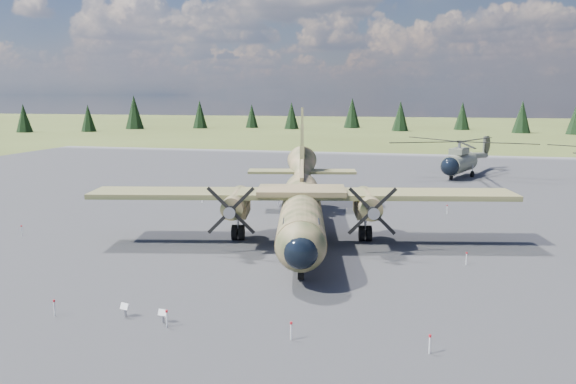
# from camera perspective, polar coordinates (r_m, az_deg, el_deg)

# --- Properties ---
(ground) EXTENTS (500.00, 500.00, 0.00)m
(ground) POSITION_cam_1_polar(r_m,az_deg,el_deg) (40.28, -6.57, -5.79)
(ground) COLOR #52612B
(ground) RESTS_ON ground
(apron) EXTENTS (120.00, 120.00, 0.04)m
(apron) POSITION_cam_1_polar(r_m,az_deg,el_deg) (49.52, -2.68, -2.78)
(apron) COLOR slate
(apron) RESTS_ON ground
(transport_plane) EXTENTS (30.90, 27.75, 10.20)m
(transport_plane) POSITION_cam_1_polar(r_m,az_deg,el_deg) (42.33, 1.39, -0.89)
(transport_plane) COLOR #374022
(transport_plane) RESTS_ON ground
(helicopter_near) EXTENTS (25.12, 25.12, 4.92)m
(helicopter_near) POSITION_cam_1_polar(r_m,az_deg,el_deg) (77.61, 17.11, 3.99)
(helicopter_near) COLOR slate
(helicopter_near) RESTS_ON ground
(info_placard_left) EXTENTS (0.50, 0.30, 0.73)m
(info_placard_left) POSITION_cam_1_polar(r_m,az_deg,el_deg) (29.26, -16.25, -11.23)
(info_placard_left) COLOR gray
(info_placard_left) RESTS_ON ground
(info_placard_right) EXTENTS (0.46, 0.24, 0.69)m
(info_placard_right) POSITION_cam_1_polar(r_m,az_deg,el_deg) (28.13, -12.62, -11.99)
(info_placard_right) COLOR gray
(info_placard_right) RESTS_ON ground
(barrier_fence) EXTENTS (33.12, 29.62, 0.85)m
(barrier_fence) POSITION_cam_1_polar(r_m,az_deg,el_deg) (40.24, -7.24, -5.08)
(barrier_fence) COLOR silver
(barrier_fence) RESTS_ON ground
(treeline) EXTENTS (309.37, 311.56, 10.82)m
(treeline) POSITION_cam_1_polar(r_m,az_deg,el_deg) (37.17, -13.07, 0.07)
(treeline) COLOR black
(treeline) RESTS_ON ground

